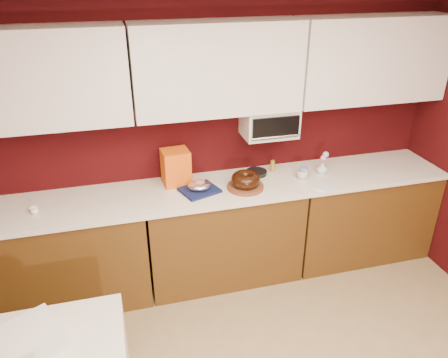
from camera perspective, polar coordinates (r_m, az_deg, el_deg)
name	(u,v)px	position (r m, az deg, el deg)	size (l,w,h in m)	color
wall_back	(213,134)	(3.78, -1.38, 5.84)	(4.00, 0.02, 2.50)	#350708
base_cabinet_left	(65,257)	(3.83, -20.10, -9.56)	(1.31, 0.58, 0.86)	#533410
base_cabinet_center	(223,234)	(3.89, -0.16, -7.14)	(1.31, 0.58, 0.86)	#533410
base_cabinet_right	(358,213)	(4.37, 17.05, -4.33)	(1.31, 0.58, 0.86)	#533410
countertop	(223,189)	(3.66, -0.17, -1.26)	(4.00, 0.62, 0.04)	white
upper_cabinet_left	(33,79)	(3.39, -23.73, 11.85)	(1.31, 0.33, 0.70)	white
upper_cabinet_center	(218,68)	(3.45, -0.83, 14.24)	(1.31, 0.33, 0.70)	white
upper_cabinet_right	(372,59)	(3.99, 18.74, 14.57)	(1.31, 0.33, 0.70)	white
toaster_oven	(269,122)	(3.73, 5.91, 7.47)	(0.45, 0.30, 0.25)	white
toaster_oven_door	(276,128)	(3.59, 6.80, 6.66)	(0.40, 0.02, 0.18)	black
toaster_oven_handle	(276,137)	(3.61, 6.82, 5.46)	(0.02, 0.02, 0.42)	silver
cake_base	(245,187)	(3.62, 2.82, -1.03)	(0.30, 0.30, 0.03)	brown
bundt_cake	(246,180)	(3.59, 2.84, -0.09)	(0.24, 0.24, 0.10)	black
navy_towel	(200,190)	(3.57, -3.22, -1.47)	(0.29, 0.24, 0.02)	#131B47
foil_ham_nest	(199,185)	(3.55, -3.24, -0.84)	(0.19, 0.16, 0.07)	white
roasted_ham	(199,183)	(3.54, -3.25, -0.48)	(0.10, 0.08, 0.06)	#C7695B
pandoro_box	(176,167)	(3.66, -6.32, 1.55)	(0.22, 0.20, 0.30)	red
dark_pan	(256,172)	(3.86, 4.25, 0.86)	(0.19, 0.19, 0.03)	black
coffee_mug	(303,174)	(3.83, 10.22, 0.70)	(0.08, 0.08, 0.09)	silver
blue_jar	(303,172)	(3.84, 10.31, 0.86)	(0.08, 0.08, 0.10)	#1B3298
flower_vase	(322,167)	(3.95, 12.72, 1.49)	(0.08, 0.08, 0.12)	silver
flower_pink	(323,158)	(3.91, 12.85, 2.69)	(0.05, 0.05, 0.05)	pink
flower_blue	(326,154)	(3.93, 13.15, 3.14)	(0.05, 0.05, 0.05)	#9AB1F7
china_plate	(324,185)	(3.75, 12.93, -0.82)	(0.21, 0.21, 0.01)	white
amber_bottle	(272,166)	(3.91, 6.34, 1.68)	(0.04, 0.04, 0.11)	olive
egg_left	(33,208)	(3.59, -23.70, -3.52)	(0.06, 0.05, 0.05)	white
egg_right	(35,211)	(3.54, -23.50, -3.90)	(0.06, 0.05, 0.05)	white
newspaper_stack	(26,341)	(2.64, -24.41, -18.71)	(0.34, 0.28, 0.12)	silver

